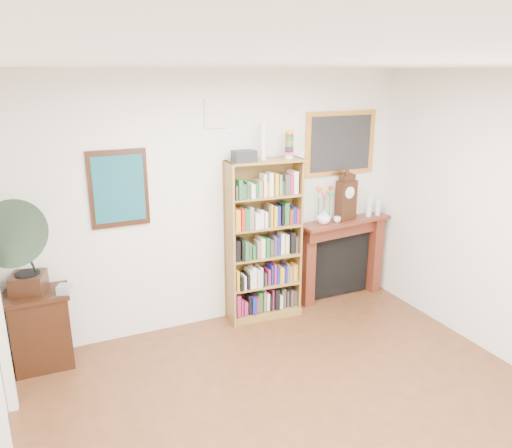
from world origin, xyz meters
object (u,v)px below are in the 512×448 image
(fireplace, at_px, (341,252))
(gramophone, at_px, (22,242))
(cd_stack, at_px, (65,289))
(side_cabinet, at_px, (42,330))
(flower_vase, at_px, (324,217))
(bottle_left, at_px, (369,207))
(bottle_right, at_px, (378,207))
(teacup, at_px, (337,220))
(bookshelf, at_px, (264,232))
(mantel_clock, at_px, (346,198))

(fireplace, height_order, gramophone, gramophone)
(gramophone, distance_m, cd_stack, 0.59)
(side_cabinet, distance_m, flower_vase, 3.26)
(side_cabinet, relative_size, cd_stack, 6.45)
(flower_vase, relative_size, bottle_left, 0.71)
(flower_vase, distance_m, bottle_right, 0.82)
(gramophone, bearing_deg, bottle_right, 17.88)
(side_cabinet, bearing_deg, bottle_right, 2.61)
(side_cabinet, xyz_separation_m, teacup, (3.36, 0.03, 0.68))
(bookshelf, xyz_separation_m, cd_stack, (-2.16, -0.17, -0.22))
(bottle_left, bearing_deg, bottle_right, -2.58)
(side_cabinet, xyz_separation_m, bottle_left, (3.86, 0.10, 0.77))
(mantel_clock, height_order, bottle_right, mantel_clock)
(bottle_right, bearing_deg, fireplace, 174.98)
(gramophone, bearing_deg, cd_stack, 14.73)
(bottle_right, bearing_deg, gramophone, -177.09)
(flower_vase, relative_size, teacup, 1.93)
(cd_stack, xyz_separation_m, mantel_clock, (3.27, 0.21, 0.49))
(bottle_left, bearing_deg, fireplace, 174.08)
(mantel_clock, distance_m, bottle_right, 0.51)
(bottle_left, height_order, bottle_right, bottle_left)
(gramophone, bearing_deg, teacup, 17.45)
(side_cabinet, bearing_deg, bookshelf, 2.58)
(bookshelf, relative_size, gramophone, 2.20)
(gramophone, bearing_deg, bottle_left, 18.06)
(bookshelf, xyz_separation_m, gramophone, (-2.46, -0.17, 0.29))
(gramophone, xyz_separation_m, flower_vase, (3.24, 0.17, -0.20))
(cd_stack, bearing_deg, flower_vase, 3.41)
(fireplace, distance_m, teacup, 0.50)
(gramophone, relative_size, bottle_right, 4.84)
(side_cabinet, height_order, gramophone, gramophone)
(mantel_clock, bearing_deg, bottle_right, -10.41)
(flower_vase, bearing_deg, bottle_left, 3.20)
(bottle_left, bearing_deg, teacup, -172.79)
(side_cabinet, height_order, bottle_left, bottle_left)
(cd_stack, xyz_separation_m, flower_vase, (2.94, 0.18, 0.31))
(flower_vase, distance_m, bottle_left, 0.68)
(gramophone, xyz_separation_m, bottle_right, (4.05, 0.21, -0.19))
(gramophone, bearing_deg, flower_vase, 18.04)
(bookshelf, bearing_deg, flower_vase, 4.75)
(side_cabinet, bearing_deg, cd_stack, -24.15)
(flower_vase, height_order, teacup, flower_vase)
(teacup, xyz_separation_m, bottle_right, (0.64, 0.06, 0.07))
(fireplace, relative_size, bottle_left, 5.20)
(bookshelf, bearing_deg, teacup, 3.12)
(fireplace, relative_size, gramophone, 1.29)
(mantel_clock, bearing_deg, fireplace, 96.04)
(bookshelf, height_order, flower_vase, bookshelf)
(mantel_clock, relative_size, teacup, 6.35)
(side_cabinet, height_order, bottle_right, bottle_right)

